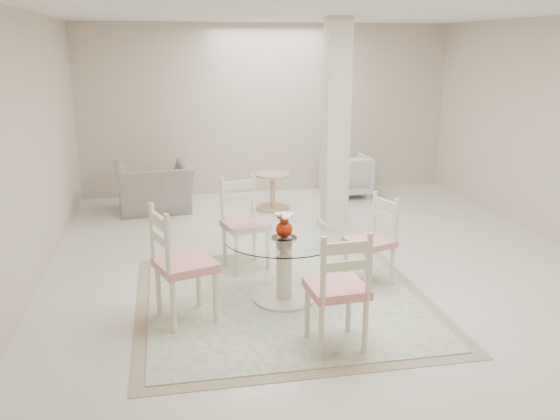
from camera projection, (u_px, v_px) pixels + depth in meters
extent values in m
plane|color=white|center=(323.00, 263.00, 6.63)|extent=(7.00, 7.00, 0.00)
cube|color=beige|center=(268.00, 110.00, 9.57)|extent=(6.00, 0.02, 2.70)
cube|color=beige|center=(510.00, 255.00, 2.95)|extent=(6.00, 0.02, 2.70)
cube|color=beige|center=(25.00, 153.00, 5.71)|extent=(0.02, 7.00, 2.70)
cube|color=white|center=(328.00, 9.00, 5.90)|extent=(6.00, 7.00, 0.02)
cube|color=beige|center=(336.00, 127.00, 7.58)|extent=(0.30, 0.30, 2.70)
cube|color=tan|center=(284.00, 301.00, 5.65)|extent=(2.77, 2.77, 0.01)
cube|color=#EAE6C6|center=(284.00, 300.00, 5.65)|extent=(2.53, 2.53, 0.01)
cylinder|color=beige|center=(284.00, 299.00, 5.64)|extent=(0.58, 0.58, 0.04)
cylinder|color=beige|center=(284.00, 268.00, 5.56)|extent=(0.15, 0.15, 0.60)
cylinder|color=beige|center=(284.00, 239.00, 5.48)|extent=(0.24, 0.24, 0.02)
cylinder|color=white|center=(284.00, 238.00, 5.48)|extent=(1.12, 1.12, 0.01)
ellipsoid|color=#A91C05|center=(284.00, 229.00, 5.46)|extent=(0.16, 0.16, 0.15)
cylinder|color=#A91C05|center=(284.00, 220.00, 5.43)|extent=(0.08, 0.08, 0.04)
cylinder|color=#A91C05|center=(284.00, 217.00, 5.42)|extent=(0.14, 0.14, 0.02)
ellipsoid|color=white|center=(284.00, 214.00, 5.42)|extent=(0.09, 0.09, 0.04)
ellipsoid|color=white|center=(289.00, 215.00, 5.45)|extent=(0.09, 0.09, 0.04)
ellipsoid|color=white|center=(279.00, 215.00, 5.44)|extent=(0.09, 0.09, 0.04)
ellipsoid|color=white|center=(286.00, 218.00, 5.38)|extent=(0.09, 0.09, 0.04)
cylinder|color=#F6EACA|center=(346.00, 263.00, 6.04)|extent=(0.04, 0.04, 0.42)
cylinder|color=#F6EACA|center=(366.00, 273.00, 5.77)|extent=(0.04, 0.04, 0.42)
cylinder|color=#F6EACA|center=(371.00, 257.00, 6.20)|extent=(0.04, 0.04, 0.42)
cylinder|color=#F6EACA|center=(392.00, 267.00, 5.93)|extent=(0.04, 0.04, 0.42)
cube|color=red|center=(369.00, 242.00, 5.92)|extent=(0.51, 0.51, 0.06)
cube|color=#F6EACA|center=(385.00, 210.00, 5.93)|extent=(0.16, 0.36, 0.50)
cylinder|color=beige|center=(237.00, 256.00, 6.18)|extent=(0.04, 0.04, 0.46)
cylinder|color=beige|center=(268.00, 251.00, 6.33)|extent=(0.04, 0.04, 0.46)
cylinder|color=beige|center=(225.00, 246.00, 6.49)|extent=(0.04, 0.04, 0.46)
cylinder|color=beige|center=(255.00, 242.00, 6.64)|extent=(0.04, 0.04, 0.46)
cube|color=#B41613|center=(246.00, 225.00, 6.34)|extent=(0.53, 0.53, 0.07)
cube|color=beige|center=(238.00, 191.00, 6.43)|extent=(0.40, 0.14, 0.54)
cylinder|color=#EFE8C4|center=(216.00, 298.00, 5.12)|extent=(0.05, 0.05, 0.49)
cylinder|color=#EFE8C4|center=(199.00, 283.00, 5.44)|extent=(0.05, 0.05, 0.49)
cylinder|color=#EFE8C4|center=(174.00, 308.00, 4.94)|extent=(0.05, 0.05, 0.49)
cylinder|color=#EFE8C4|center=(159.00, 292.00, 5.26)|extent=(0.05, 0.05, 0.49)
cube|color=red|center=(185.00, 265.00, 5.11)|extent=(0.59, 0.59, 0.07)
cube|color=#EFE8C4|center=(159.00, 229.00, 4.92)|extent=(0.18, 0.42, 0.57)
cylinder|color=beige|center=(349.00, 307.00, 4.97)|extent=(0.04, 0.04, 0.46)
cylinder|color=beige|center=(307.00, 312.00, 4.89)|extent=(0.04, 0.04, 0.46)
cylinder|color=beige|center=(365.00, 327.00, 4.64)|extent=(0.04, 0.04, 0.46)
cylinder|color=beige|center=(321.00, 332.00, 4.55)|extent=(0.04, 0.04, 0.46)
cube|color=red|center=(336.00, 288.00, 4.69)|extent=(0.47, 0.47, 0.07)
cube|color=beige|center=(347.00, 257.00, 4.41)|extent=(0.41, 0.07, 0.54)
imported|color=gray|center=(154.00, 188.00, 8.64)|extent=(1.15, 1.02, 0.69)
imported|color=silver|center=(346.00, 175.00, 9.54)|extent=(0.71, 0.73, 0.66)
cylinder|color=tan|center=(273.00, 208.00, 8.82)|extent=(0.50, 0.50, 0.04)
cylinder|color=tan|center=(273.00, 191.00, 8.76)|extent=(0.07, 0.07, 0.47)
cylinder|color=tan|center=(273.00, 175.00, 8.69)|extent=(0.52, 0.52, 0.03)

